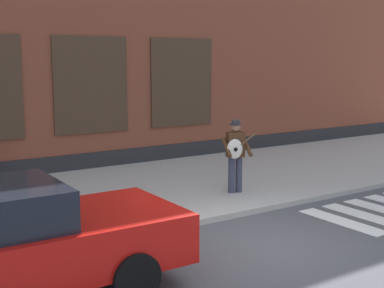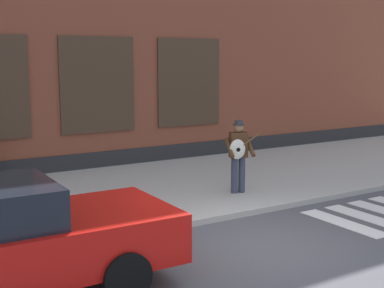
% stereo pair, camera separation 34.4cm
% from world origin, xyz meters
% --- Properties ---
extents(ground_plane, '(160.00, 160.00, 0.00)m').
position_xyz_m(ground_plane, '(0.00, 0.00, 0.00)').
color(ground_plane, '#4C4C51').
extents(sidewalk, '(28.00, 5.55, 0.12)m').
position_xyz_m(sidewalk, '(0.00, 4.28, 0.06)').
color(sidewalk, '#ADAAA3').
rests_on(sidewalk, ground).
extents(building_backdrop, '(28.00, 4.06, 8.76)m').
position_xyz_m(building_backdrop, '(-0.00, 9.05, 4.38)').
color(building_backdrop, brown).
rests_on(building_backdrop, ground).
extents(red_car, '(4.61, 2.01, 1.53)m').
position_xyz_m(red_car, '(-4.10, 0.26, 0.77)').
color(red_car, red).
rests_on(red_car, ground).
extents(busker, '(0.72, 0.66, 1.63)m').
position_xyz_m(busker, '(1.55, 2.75, 1.04)').
color(busker, '#33384C').
rests_on(busker, sidewalk).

